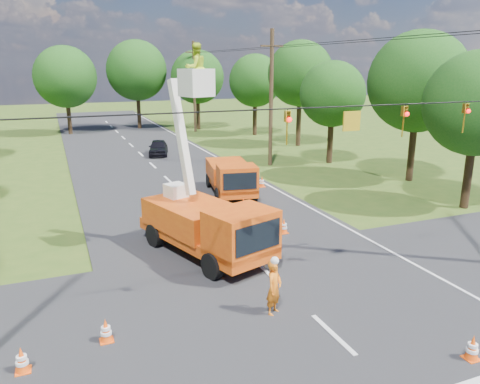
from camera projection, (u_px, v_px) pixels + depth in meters
name	position (u px, v px, depth m)	size (l,w,h in m)	color
ground	(168.00, 180.00, 31.31)	(140.00, 140.00, 0.00)	#325018
road_main	(168.00, 180.00, 31.31)	(12.00, 100.00, 0.06)	black
road_cross	(299.00, 304.00, 15.21)	(56.00, 10.00, 0.07)	black
edge_line	(245.00, 173.00, 33.33)	(0.12, 90.00, 0.02)	silver
bucket_truck	(207.00, 214.00, 18.61)	(4.26, 6.89, 8.30)	#DB550F
second_truck	(231.00, 177.00, 27.53)	(3.13, 6.07, 2.17)	#DB550F
ground_worker	(274.00, 288.00, 14.37)	(0.64, 0.42, 1.77)	orange
distant_car	(158.00, 148.00, 39.87)	(1.54, 3.82, 1.30)	black
traffic_cone_1	(472.00, 348.00, 12.22)	(0.38, 0.38, 0.71)	#FF510D
traffic_cone_2	(284.00, 226.00, 21.40)	(0.38, 0.38, 0.71)	#FF510D
traffic_cone_3	(243.00, 204.00, 24.75)	(0.38, 0.38, 0.71)	#FF510D
traffic_cone_4	(106.00, 331.00, 13.02)	(0.38, 0.38, 0.71)	#FF510D
traffic_cone_5	(22.00, 360.00, 11.72)	(0.38, 0.38, 0.71)	#FF510D
traffic_cone_7	(262.00, 182.00, 29.49)	(0.38, 0.38, 0.71)	#FF510D
pole_right_mid	(271.00, 98.00, 34.82)	(1.80, 0.30, 10.00)	#4C3823
pole_right_far	(194.00, 86.00, 52.70)	(1.80, 0.30, 10.00)	#4C3823
signal_span	(369.00, 119.00, 14.46)	(18.00, 0.29, 1.07)	black
tree_right_a	(477.00, 104.00, 23.98)	(5.40, 5.40, 8.28)	#382616
tree_right_b	(418.00, 82.00, 29.66)	(6.40, 6.40, 9.65)	#382616
tree_right_c	(333.00, 94.00, 35.56)	(5.00, 5.00, 7.83)	#382616
tree_right_d	(300.00, 74.00, 42.94)	(6.00, 6.00, 9.70)	#382616
tree_right_e	(255.00, 81.00, 49.96)	(5.60, 5.60, 8.63)	#382616
tree_far_a	(65.00, 77.00, 50.23)	(6.60, 6.60, 9.50)	#382616
tree_far_b	(137.00, 70.00, 54.74)	(7.00, 7.00, 10.32)	#382616
tree_far_c	(197.00, 77.00, 54.60)	(6.20, 6.20, 9.18)	#382616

